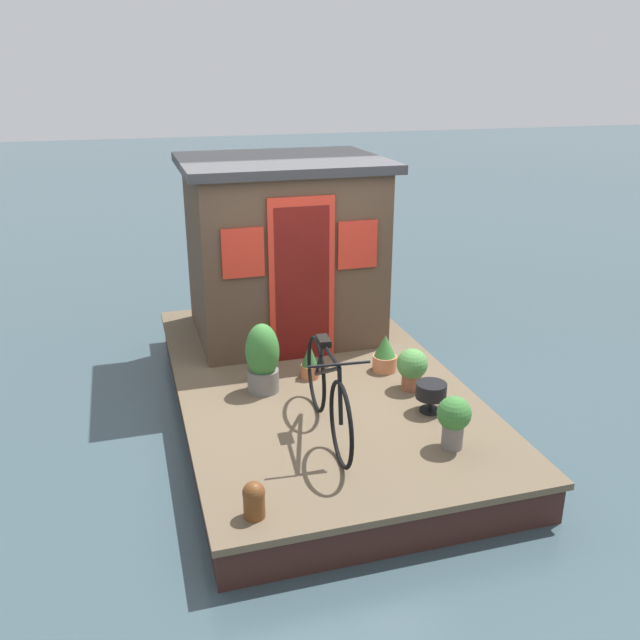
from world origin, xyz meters
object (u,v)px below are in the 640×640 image
object	(u,v)px
potted_plant_lavender	(412,367)
charcoal_grill	(431,392)
bicycle	(328,393)
potted_plant_succulent	(263,359)
potted_plant_thyme	(385,354)
mooring_bollard	(254,499)
potted_plant_basil	(310,362)
potted_plant_sage	(454,418)
houseboat_cabin	(283,248)

from	to	relation	value
potted_plant_lavender	charcoal_grill	size ratio (longest dim) A/B	1.48
bicycle	potted_plant_succulent	world-z (taller)	bicycle
potted_plant_thyme	potted_plant_succulent	xyz separation A→B (m)	(-0.11, 1.34, 0.15)
mooring_bollard	potted_plant_basil	bearing A→B (deg)	-25.22
mooring_bollard	potted_plant_succulent	bearing A→B (deg)	-13.64
bicycle	mooring_bollard	world-z (taller)	bicycle
potted_plant_basil	potted_plant_lavender	size ratio (longest dim) A/B	0.88
potted_plant_basil	potted_plant_thyme	distance (m)	0.81
potted_plant_basil	mooring_bollard	distance (m)	2.36
bicycle	charcoal_grill	xyz separation A→B (m)	(0.13, -1.05, -0.20)
potted_plant_lavender	potted_plant_sage	xyz separation A→B (m)	(-1.13, 0.11, 0.04)
potted_plant_succulent	charcoal_grill	distance (m)	1.67
charcoal_grill	mooring_bollard	size ratio (longest dim) A/B	1.01
potted_plant_thyme	mooring_bollard	bearing A→B (deg)	138.91
bicycle	charcoal_grill	bearing A→B (deg)	-82.74
potted_plant_sage	mooring_bollard	world-z (taller)	potted_plant_sage
bicycle	potted_plant_lavender	xyz separation A→B (m)	(0.62, -1.07, -0.16)
charcoal_grill	mooring_bollard	distance (m)	2.20
bicycle	potted_plant_thyme	world-z (taller)	bicycle
bicycle	potted_plant_basil	distance (m)	1.19
bicycle	potted_plant_lavender	size ratio (longest dim) A/B	3.95
potted_plant_sage	potted_plant_succulent	size ratio (longest dim) A/B	0.66
potted_plant_basil	mooring_bollard	world-z (taller)	potted_plant_basil
potted_plant_sage	mooring_bollard	xyz separation A→B (m)	(-0.47, 1.80, -0.13)
potted_plant_lavender	mooring_bollard	world-z (taller)	potted_plant_lavender
bicycle	potted_plant_sage	world-z (taller)	bicycle
houseboat_cabin	potted_plant_lavender	world-z (taller)	houseboat_cabin
potted_plant_sage	mooring_bollard	size ratio (longest dim) A/B	1.65
mooring_bollard	potted_plant_thyme	bearing A→B (deg)	-41.09
potted_plant_succulent	mooring_bollard	distance (m)	2.04
potted_plant_lavender	potted_plant_succulent	world-z (taller)	potted_plant_succulent
potted_plant_basil	charcoal_grill	distance (m)	1.36
charcoal_grill	mooring_bollard	bearing A→B (deg)	120.34
bicycle	potted_plant_basil	xyz separation A→B (m)	(1.16, -0.16, -0.22)
bicycle	potted_plant_sage	xyz separation A→B (m)	(-0.51, -0.95, -0.12)
potted_plant_sage	houseboat_cabin	bearing A→B (deg)	13.68
charcoal_grill	potted_plant_lavender	bearing A→B (deg)	-2.10
bicycle	mooring_bollard	distance (m)	1.32
houseboat_cabin	potted_plant_basil	bearing A→B (deg)	177.51
potted_plant_lavender	potted_plant_succulent	xyz separation A→B (m)	(0.38, 1.44, 0.11)
potted_plant_basil	charcoal_grill	size ratio (longest dim) A/B	1.31
potted_plant_sage	potted_plant_lavender	bearing A→B (deg)	-5.78
mooring_bollard	houseboat_cabin	bearing A→B (deg)	-16.91
bicycle	potted_plant_succulent	size ratio (longest dim) A/B	2.37
potted_plant_sage	bicycle	bearing A→B (deg)	61.90
houseboat_cabin	potted_plant_succulent	bearing A→B (deg)	158.99
houseboat_cabin	potted_plant_thyme	distance (m)	1.82
mooring_bollard	charcoal_grill	bearing A→B (deg)	-59.66
potted_plant_lavender	potted_plant_succulent	size ratio (longest dim) A/B	0.60
potted_plant_lavender	potted_plant_thyme	xyz separation A→B (m)	(0.48, 0.10, -0.05)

